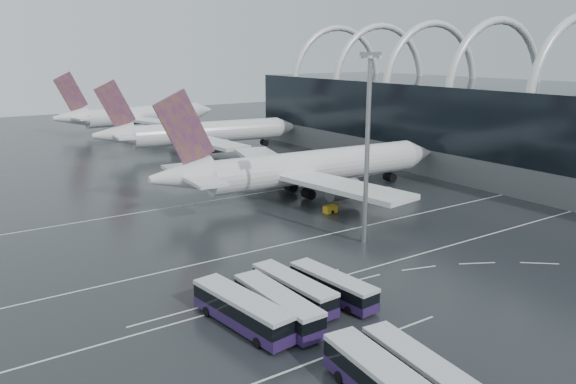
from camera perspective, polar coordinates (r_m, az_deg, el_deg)
ground at (r=80.12m, az=10.73°, el=-6.23°), size 420.00×420.00×0.00m
terminal at (r=137.11m, az=23.67°, el=6.04°), size 42.00×160.00×34.90m
lane_marking_near at (r=78.82m, az=11.75°, el=-6.63°), size 120.00×0.25×0.01m
lane_marking_mid at (r=88.49m, az=5.27°, el=-4.04°), size 120.00×0.25×0.01m
lane_marking_far at (r=110.64m, az=-3.92°, el=-0.26°), size 120.00×0.25×0.01m
bus_bay_line_south at (r=54.72m, az=4.24°, el=-16.22°), size 28.00×0.25×0.01m
bus_bay_line_north at (r=66.53m, az=-4.44°, el=-10.40°), size 28.00×0.25×0.01m
airliner_main at (r=108.61m, az=1.67°, el=2.40°), size 63.32×55.45×21.44m
airliner_gate_b at (r=158.04m, az=-9.04°, el=5.89°), size 58.67×52.34×20.37m
airliner_gate_c at (r=203.36m, az=-15.13°, el=7.46°), size 58.86×53.96×20.95m
bus_row_near_a at (r=58.88m, az=-4.69°, el=-11.85°), size 4.76×13.98×3.37m
bus_row_near_b at (r=59.86m, az=-1.10°, el=-11.42°), size 3.26×13.22×3.25m
bus_row_near_c at (r=63.77m, az=0.57°, el=-9.83°), size 3.51×12.58×3.06m
bus_row_near_d at (r=64.93m, az=4.55°, el=-9.47°), size 3.80×12.26×2.97m
bus_row_far_c at (r=50.65m, az=13.09°, el=-17.12°), size 3.96×12.52×3.03m
floodlight_mast at (r=80.04m, az=8.13°, el=6.62°), size 2.10×2.10×27.42m
gse_cart_belly_b at (r=112.21m, az=9.91°, el=0.09°), size 2.29×1.35×1.25m
gse_cart_belly_c at (r=98.36m, az=4.31°, el=-1.75°), size 2.31×1.37×1.26m
gse_cart_belly_e at (r=111.39m, az=4.89°, el=0.14°), size 2.17×1.28×1.19m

